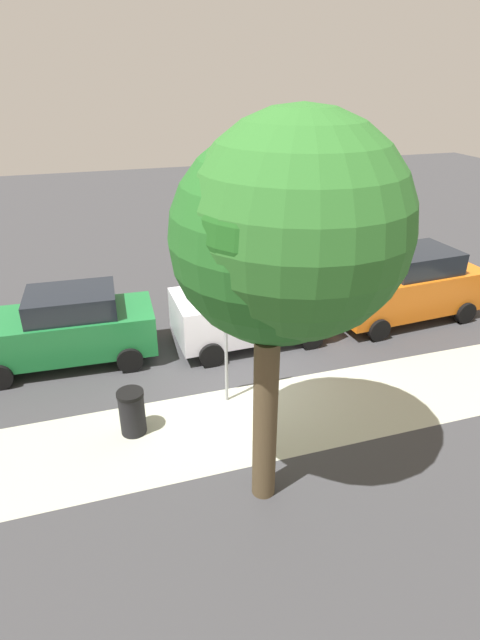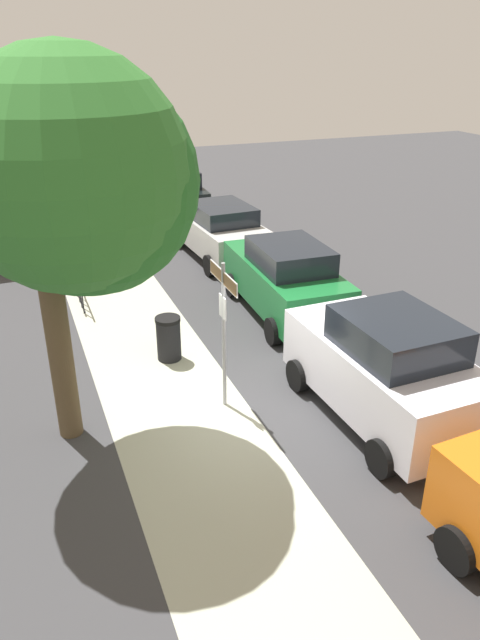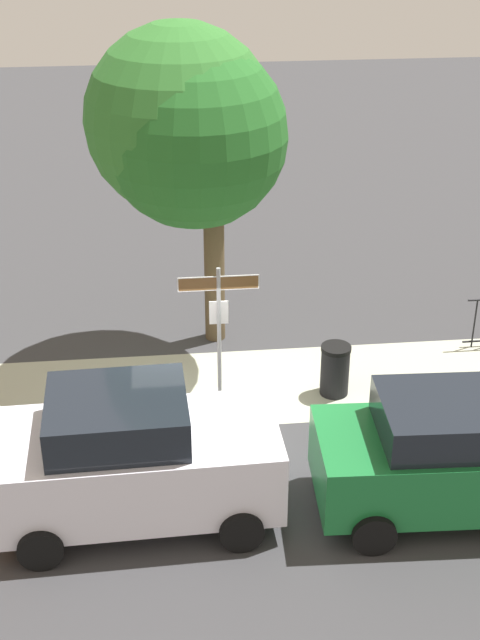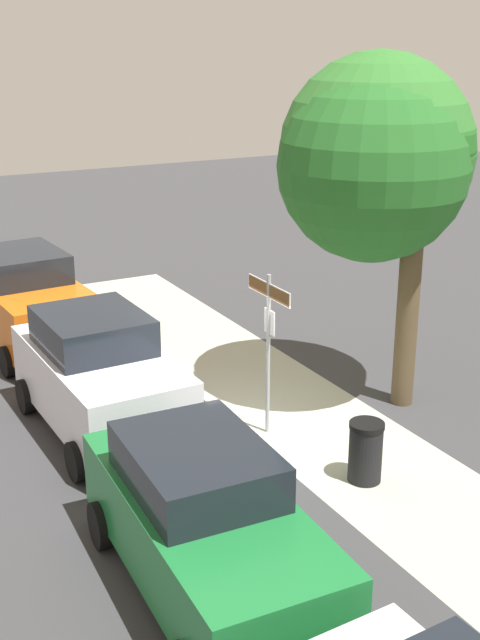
# 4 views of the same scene
# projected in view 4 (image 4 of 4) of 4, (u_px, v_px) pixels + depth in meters

# --- Properties ---
(ground_plane) EXTENTS (60.00, 60.00, 0.00)m
(ground_plane) POSITION_uv_depth(u_px,v_px,m) (242.00, 432.00, 14.33)
(ground_plane) COLOR #38383A
(sidewalk_strip) EXTENTS (24.00, 2.60, 0.00)m
(sidewalk_strip) POSITION_uv_depth(u_px,v_px,m) (371.00, 464.00, 13.25)
(sidewalk_strip) COLOR #ABAE99
(sidewalk_strip) RESTS_ON ground_plane
(street_sign) EXTENTS (1.34, 0.07, 2.85)m
(street_sign) POSITION_uv_depth(u_px,v_px,m) (269.00, 324.00, 13.69)
(street_sign) COLOR #9EA0A5
(street_sign) RESTS_ON ground_plane
(shade_tree) EXTENTS (3.58, 3.59, 6.34)m
(shade_tree) POSITION_uv_depth(u_px,v_px,m) (379.00, 158.00, 14.14)
(shade_tree) COLOR brown
(shade_tree) RESTS_ON ground_plane
(car_orange) EXTENTS (4.54, 2.36, 2.10)m
(car_orange) POSITION_uv_depth(u_px,v_px,m) (27.00, 300.00, 18.07)
(car_orange) COLOR orange
(car_orange) RESTS_ON ground_plane
(car_white) EXTENTS (4.15, 2.19, 2.09)m
(car_white) POSITION_uv_depth(u_px,v_px,m) (99.00, 375.00, 14.08)
(car_white) COLOR white
(car_white) RESTS_ON ground_plane
(car_green) EXTENTS (4.48, 2.16, 1.91)m
(car_green) POSITION_uv_depth(u_px,v_px,m) (204.00, 522.00, 9.97)
(car_green) COLOR #1A6E32
(car_green) RESTS_ON ground_plane
(trash_bin) EXTENTS (0.55, 0.55, 0.98)m
(trash_bin) POSITION_uv_depth(u_px,v_px,m) (365.00, 451.00, 12.62)
(trash_bin) COLOR black
(trash_bin) RESTS_ON ground_plane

